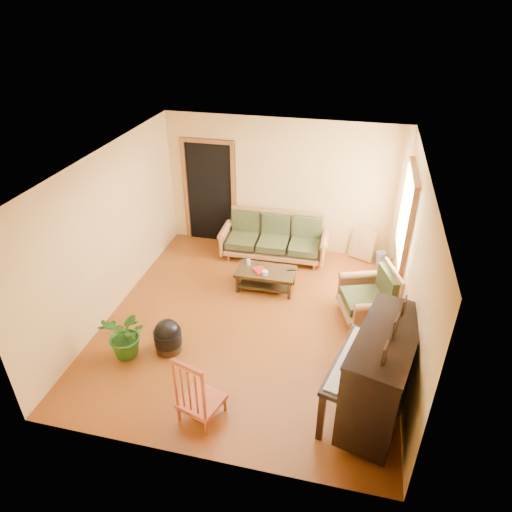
% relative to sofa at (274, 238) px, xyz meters
% --- Properties ---
extents(floor, '(5.00, 5.00, 0.00)m').
position_rel_sofa_xyz_m(floor, '(0.05, -2.03, -0.43)').
color(floor, '#58270B').
rests_on(floor, ground).
extents(doorway, '(1.08, 0.16, 2.05)m').
position_rel_sofa_xyz_m(doorway, '(-1.40, 0.45, 0.59)').
color(doorway, black).
rests_on(doorway, floor).
extents(window, '(0.12, 1.36, 1.46)m').
position_rel_sofa_xyz_m(window, '(2.26, -0.73, 1.07)').
color(window, white).
rests_on(window, right_wall).
extents(sofa, '(2.03, 0.89, 0.86)m').
position_rel_sofa_xyz_m(sofa, '(0.00, 0.00, 0.00)').
color(sofa, brown).
rests_on(sofa, floor).
extents(coffee_table, '(1.02, 0.56, 0.37)m').
position_rel_sofa_xyz_m(coffee_table, '(0.08, -1.07, -0.24)').
color(coffee_table, black).
rests_on(coffee_table, floor).
extents(armchair, '(1.11, 1.14, 0.91)m').
position_rel_sofa_xyz_m(armchair, '(1.80, -1.53, 0.02)').
color(armchair, brown).
rests_on(armchair, floor).
extents(piano, '(1.21, 1.65, 1.31)m').
position_rel_sofa_xyz_m(piano, '(1.97, -3.46, 0.22)').
color(piano, black).
rests_on(piano, floor).
extents(footstool, '(0.44, 0.44, 0.39)m').
position_rel_sofa_xyz_m(footstool, '(-0.97, -2.93, -0.24)').
color(footstool, black).
rests_on(footstool, floor).
extents(red_chair, '(0.60, 0.63, 1.01)m').
position_rel_sofa_xyz_m(red_chair, '(-0.10, -3.96, 0.07)').
color(red_chair, '#92361A').
rests_on(red_chair, floor).
extents(leaning_frame, '(0.49, 0.30, 0.66)m').
position_rel_sofa_xyz_m(leaning_frame, '(1.67, 0.33, -0.10)').
color(leaning_frame, '#BC8F3E').
rests_on(leaning_frame, floor).
extents(ceramic_crock, '(0.22, 0.22, 0.24)m').
position_rel_sofa_xyz_m(ceramic_crock, '(2.04, 0.26, -0.31)').
color(ceramic_crock, '#335099').
rests_on(ceramic_crock, floor).
extents(potted_plant, '(0.84, 0.79, 0.74)m').
position_rel_sofa_xyz_m(potted_plant, '(-1.48, -3.18, -0.06)').
color(potted_plant, '#255919').
rests_on(potted_plant, floor).
extents(book, '(0.30, 0.31, 0.02)m').
position_rel_sofa_xyz_m(book, '(-0.08, -1.18, -0.05)').
color(book, '#A11615').
rests_on(book, coffee_table).
extents(candle, '(0.09, 0.09, 0.11)m').
position_rel_sofa_xyz_m(candle, '(-0.25, -0.97, -0.00)').
color(candle, white).
rests_on(candle, coffee_table).
extents(glass_jar, '(0.13, 0.13, 0.07)m').
position_rel_sofa_xyz_m(glass_jar, '(0.10, -1.21, -0.03)').
color(glass_jar, silver).
rests_on(glass_jar, coffee_table).
extents(remote, '(0.16, 0.08, 0.02)m').
position_rel_sofa_xyz_m(remote, '(0.50, -0.97, -0.05)').
color(remote, black).
rests_on(remote, coffee_table).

